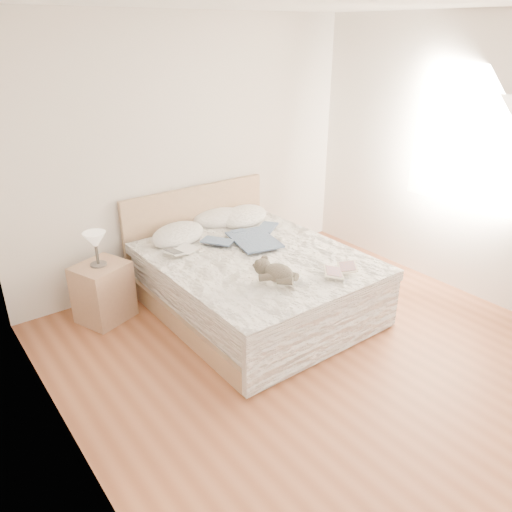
# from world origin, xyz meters

# --- Properties ---
(floor) EXTENTS (4.00, 4.50, 0.00)m
(floor) POSITION_xyz_m (0.00, 0.00, 0.00)
(floor) COLOR brown
(floor) RESTS_ON ground
(wall_back) EXTENTS (4.00, 0.02, 2.70)m
(wall_back) POSITION_xyz_m (0.00, 2.25, 1.35)
(wall_back) COLOR silver
(wall_back) RESTS_ON ground
(wall_left) EXTENTS (0.02, 4.50, 2.70)m
(wall_left) POSITION_xyz_m (-2.00, 0.00, 1.35)
(wall_left) COLOR silver
(wall_left) RESTS_ON ground
(wall_right) EXTENTS (0.02, 4.50, 2.70)m
(wall_right) POSITION_xyz_m (2.00, 0.00, 1.35)
(wall_right) COLOR silver
(wall_right) RESTS_ON ground
(window) EXTENTS (0.02, 1.30, 1.10)m
(window) POSITION_xyz_m (1.99, 0.30, 1.45)
(window) COLOR white
(window) RESTS_ON wall_right
(bed) EXTENTS (1.72, 2.14, 1.00)m
(bed) POSITION_xyz_m (0.00, 1.19, 0.31)
(bed) COLOR tan
(bed) RESTS_ON floor
(nightstand) EXTENTS (0.56, 0.53, 0.56)m
(nightstand) POSITION_xyz_m (-1.23, 1.86, 0.28)
(nightstand) COLOR #A17C5E
(nightstand) RESTS_ON floor
(table_lamp) EXTENTS (0.26, 0.26, 0.32)m
(table_lamp) POSITION_xyz_m (-1.23, 1.86, 0.79)
(table_lamp) COLOR #4C4641
(table_lamp) RESTS_ON nightstand
(pillow_left) EXTENTS (0.78, 0.69, 0.19)m
(pillow_left) POSITION_xyz_m (-0.38, 1.91, 0.64)
(pillow_left) COLOR white
(pillow_left) RESTS_ON bed
(pillow_middle) EXTENTS (0.69, 0.55, 0.19)m
(pillow_middle) POSITION_xyz_m (0.23, 2.06, 0.64)
(pillow_middle) COLOR white
(pillow_middle) RESTS_ON bed
(pillow_right) EXTENTS (0.78, 0.70, 0.19)m
(pillow_right) POSITION_xyz_m (0.47, 1.94, 0.64)
(pillow_right) COLOR white
(pillow_right) RESTS_ON bed
(blouse) EXTENTS (0.74, 0.77, 0.02)m
(blouse) POSITION_xyz_m (0.17, 1.36, 0.63)
(blouse) COLOR #394C6B
(blouse) RESTS_ON bed
(photo_book) EXTENTS (0.33, 0.26, 0.02)m
(photo_book) POSITION_xyz_m (-0.55, 1.55, 0.63)
(photo_book) COLOR white
(photo_book) RESTS_ON bed
(childrens_book) EXTENTS (0.41, 0.39, 0.02)m
(childrens_book) POSITION_xyz_m (0.35, 0.35, 0.63)
(childrens_book) COLOR #F0E4C4
(childrens_book) RESTS_ON bed
(teddy_bear) EXTENTS (0.35, 0.40, 0.18)m
(teddy_bear) POSITION_xyz_m (-0.22, 0.51, 0.65)
(teddy_bear) COLOR brown
(teddy_bear) RESTS_ON bed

